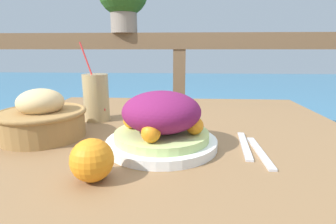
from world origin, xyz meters
name	(u,v)px	position (x,y,z in m)	size (l,w,h in m)	color
patio_table	(173,161)	(0.00, 0.00, 0.64)	(1.01, 0.97, 0.74)	olive
railing_fence	(179,79)	(0.00, 0.83, 0.79)	(2.80, 0.08, 1.05)	brown
sea_backdrop	(182,98)	(0.00, 3.33, 0.21)	(12.00, 4.00, 0.42)	teal
salad_plate	(162,124)	(-0.02, -0.13, 0.79)	(0.26, 0.26, 0.13)	white
drink_glass	(96,97)	(-0.25, 0.09, 0.81)	(0.08, 0.08, 0.24)	tan
bread_basket	(42,118)	(-0.33, -0.08, 0.79)	(0.22, 0.22, 0.13)	olive
fork	(245,145)	(0.17, -0.12, 0.74)	(0.03, 0.18, 0.00)	silver
knife	(260,152)	(0.20, -0.16, 0.74)	(0.02, 0.18, 0.00)	silver
orange_near_basket	(92,160)	(-0.13, -0.30, 0.77)	(0.08, 0.08, 0.08)	orange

